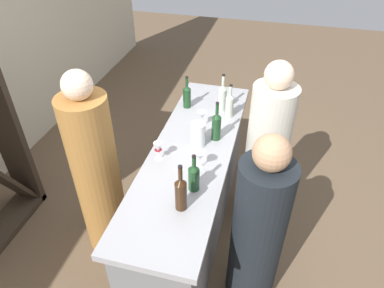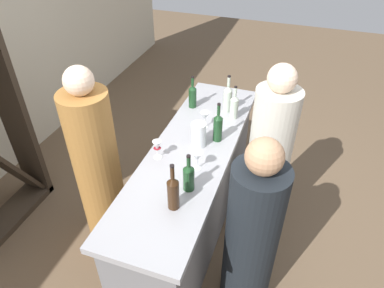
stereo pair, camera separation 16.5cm
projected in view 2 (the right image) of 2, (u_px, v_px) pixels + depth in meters
ground_plane at (192, 229)px, 3.20m from camera, size 12.00×12.00×0.00m
bar_counter at (192, 192)px, 2.92m from camera, size 2.08×0.59×0.93m
wine_bottle_leftmost_amber_brown at (173, 192)px, 2.10m from camera, size 0.07×0.07×0.34m
wine_bottle_second_left_olive_green at (189, 177)px, 2.24m from camera, size 0.07×0.07×0.28m
wine_bottle_center_olive_green at (218, 127)px, 2.66m from camera, size 0.07×0.07×0.33m
wine_bottle_second_right_clear_pale at (234, 106)px, 2.92m from camera, size 0.07×0.07×0.30m
wine_bottle_rightmost_olive_green at (193, 96)px, 3.06m from camera, size 0.07×0.07×0.30m
wine_bottle_far_right_clear_pale at (228, 98)px, 2.99m from camera, size 0.07×0.07×0.34m
wine_glass_near_left at (197, 157)px, 2.40m from camera, size 0.08×0.08×0.14m
wine_glass_near_center at (205, 116)px, 2.81m from camera, size 0.08×0.08×0.14m
wine_glass_near_right at (157, 147)px, 2.50m from camera, size 0.06×0.06×0.15m
water_pitcher at (198, 135)px, 2.62m from camera, size 0.11×0.11×0.19m
person_left_guest at (252, 235)px, 2.32m from camera, size 0.43×0.43×1.45m
person_center_guest at (268, 159)px, 2.87m from camera, size 0.39×0.39×1.55m
person_server_behind at (98, 170)px, 2.72m from camera, size 0.36×0.36×1.61m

